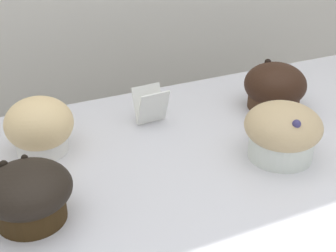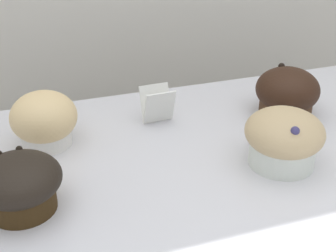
# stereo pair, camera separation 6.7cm
# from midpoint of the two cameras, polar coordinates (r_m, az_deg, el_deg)

# --- Properties ---
(wall_back) EXTENTS (3.20, 0.10, 1.80)m
(wall_back) POSITION_cam_midpoint_polar(r_m,az_deg,el_deg) (1.17, -1.28, 8.80)
(wall_back) COLOR beige
(wall_back) RESTS_ON ground
(muffin_front_center) EXTENTS (0.11, 0.11, 0.08)m
(muffin_front_center) POSITION_cam_midpoint_polar(r_m,az_deg,el_deg) (0.67, 16.73, -1.47)
(muffin_front_center) COLOR silver
(muffin_front_center) RESTS_ON display_counter
(muffin_back_left) EXTENTS (0.10, 0.10, 0.08)m
(muffin_back_left) POSITION_cam_midpoint_polar(r_m,az_deg,el_deg) (0.71, -12.28, 0.61)
(muffin_back_left) COLOR white
(muffin_back_left) RESTS_ON display_counter
(muffin_back_right) EXTENTS (0.11, 0.11, 0.08)m
(muffin_back_right) POSITION_cam_midpoint_polar(r_m,az_deg,el_deg) (0.82, 16.59, 3.84)
(muffin_back_right) COLOR #452D1B
(muffin_back_right) RESTS_ON display_counter
(muffin_front_left) EXTENTS (0.10, 0.10, 0.07)m
(muffin_front_left) POSITION_cam_midpoint_polar(r_m,az_deg,el_deg) (0.58, -14.55, -6.95)
(muffin_front_left) COLOR #352410
(muffin_front_left) RESTS_ON display_counter
(price_card) EXTENTS (0.05, 0.04, 0.06)m
(price_card) POSITION_cam_midpoint_polar(r_m,az_deg,el_deg) (0.76, 1.23, 2.55)
(price_card) COLOR white
(price_card) RESTS_ON display_counter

